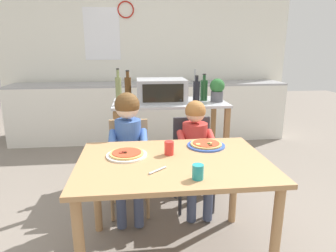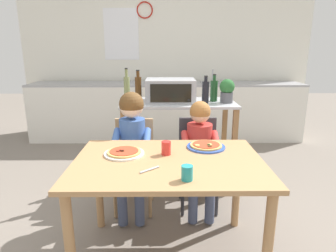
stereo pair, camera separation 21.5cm
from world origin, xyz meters
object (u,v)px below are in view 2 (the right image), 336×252
object	(u,v)px
pizza_plate_blue_rimmed	(206,146)
potted_herb_plant	(227,90)
dining_table	(168,175)
child_in_blue_striped_shirt	(132,138)
bottle_brown_beer	(127,90)
bottle_slim_sauce	(214,90)
kitchen_island_cart	(178,129)
dining_chair_left	(134,158)
child_in_red_shirt	(200,145)
bottle_squat_spirits	(205,91)
bottle_clear_vinegar	(138,87)
drinking_cup_red	(166,148)
pizza_plate_white	(124,153)
serving_spoon	(150,170)
dining_chair_right	(198,156)
drinking_cup_teal	(187,173)
toaster_oven	(170,90)

from	to	relation	value
pizza_plate_blue_rimmed	potted_herb_plant	bearing A→B (deg)	70.02
dining_table	child_in_blue_striped_shirt	distance (m)	0.66
potted_herb_plant	bottle_brown_beer	bearing A→B (deg)	-175.29
bottle_slim_sauce	kitchen_island_cart	bearing A→B (deg)	-175.05
dining_chair_left	child_in_red_shirt	xyz separation A→B (m)	(0.58, -0.10, 0.15)
bottle_slim_sauce	child_in_red_shirt	xyz separation A→B (m)	(-0.21, -0.63, -0.38)
bottle_brown_beer	dining_chair_left	bearing A→B (deg)	-76.09
bottle_squat_spirits	bottle_clear_vinegar	world-z (taller)	bottle_clear_vinegar
bottle_brown_beer	drinking_cup_red	bearing A→B (deg)	-68.18
child_in_red_shirt	pizza_plate_white	bearing A→B (deg)	-140.37
bottle_brown_beer	child_in_red_shirt	xyz separation A→B (m)	(0.67, -0.45, -0.41)
kitchen_island_cart	serving_spoon	world-z (taller)	kitchen_island_cart
dining_chair_right	child_in_blue_striped_shirt	bearing A→B (deg)	-166.46
potted_herb_plant	drinking_cup_teal	size ratio (longest dim) A/B	2.80
drinking_cup_teal	pizza_plate_blue_rimmed	bearing A→B (deg)	71.66
potted_herb_plant	bottle_squat_spirits	bearing A→B (deg)	-178.74
bottle_clear_vinegar	bottle_brown_beer	distance (m)	0.30
bottle_slim_sauce	drinking_cup_red	distance (m)	1.24
kitchen_island_cart	pizza_plate_white	size ratio (longest dim) A/B	4.22
toaster_oven	dining_table	xyz separation A→B (m)	(-0.03, -1.20, -0.39)
pizza_plate_white	bottle_squat_spirits	bearing A→B (deg)	55.86
bottle_clear_vinegar	child_in_blue_striped_shirt	bearing A→B (deg)	-89.70
bottle_brown_beer	serving_spoon	size ratio (longest dim) A/B	2.52
bottle_squat_spirits	serving_spoon	bearing A→B (deg)	-111.17
drinking_cup_red	pizza_plate_white	bearing A→B (deg)	179.18
toaster_oven	drinking_cup_teal	xyz separation A→B (m)	(0.07, -1.49, -0.24)
toaster_oven	dining_chair_left	size ratio (longest dim) A/B	0.61
bottle_brown_beer	drinking_cup_red	xyz separation A→B (m)	(0.38, -0.94, -0.27)
child_in_red_shirt	pizza_plate_blue_rimmed	distance (m)	0.36
dining_chair_left	pizza_plate_white	bearing A→B (deg)	-90.02
bottle_brown_beer	potted_herb_plant	distance (m)	0.99
kitchen_island_cart	serving_spoon	distance (m)	1.38
child_in_red_shirt	pizza_plate_white	distance (m)	0.76
dining_chair_right	child_in_red_shirt	xyz separation A→B (m)	(0.00, -0.13, 0.15)
kitchen_island_cart	pizza_plate_blue_rimmed	xyz separation A→B (m)	(0.16, -0.94, 0.14)
child_in_red_shirt	pizza_plate_white	size ratio (longest dim) A/B	3.58
dining_chair_left	drinking_cup_red	world-z (taller)	drinking_cup_red
toaster_oven	pizza_plate_white	world-z (taller)	toaster_oven
bottle_squat_spirits	pizza_plate_blue_rimmed	xyz separation A→B (m)	(-0.10, -0.88, -0.27)
bottle_brown_beer	child_in_red_shirt	size ratio (longest dim) A/B	0.36
toaster_oven	bottle_brown_beer	world-z (taller)	bottle_brown_beer
bottle_clear_vinegar	dining_table	size ratio (longest dim) A/B	0.25
drinking_cup_red	serving_spoon	distance (m)	0.29
bottle_brown_beer	child_in_red_shirt	world-z (taller)	bottle_brown_beer
bottle_slim_sauce	drinking_cup_teal	xyz separation A→B (m)	(-0.38, -1.51, -0.24)
bottle_brown_beer	dining_chair_left	xyz separation A→B (m)	(0.09, -0.35, -0.57)
bottle_brown_beer	kitchen_island_cart	bearing A→B (deg)	15.53
pizza_plate_white	drinking_cup_teal	distance (m)	0.57
drinking_cup_teal	dining_table	bearing A→B (deg)	108.50
potted_herb_plant	dining_chair_left	size ratio (longest dim) A/B	0.29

